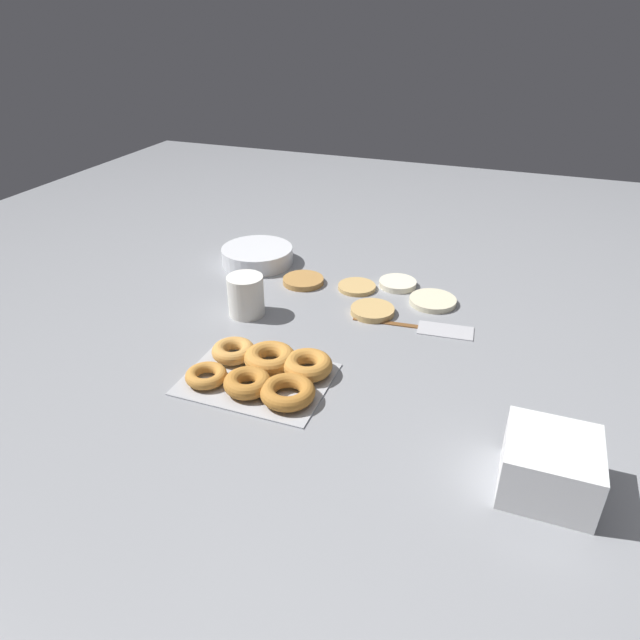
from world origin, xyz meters
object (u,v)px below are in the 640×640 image
pancake_0 (303,281)px  pancake_2 (398,283)px  paper_cup (246,296)px  spatula (432,328)px  pancake_3 (433,301)px  pancake_4 (357,287)px  batter_bowl (257,255)px  container_stack (550,466)px  pancake_1 (372,311)px  donut_tray (265,371)px

pancake_0 → pancake_2: 0.25m
paper_cup → spatula: size_ratio=0.35×
pancake_3 → spatula: (0.02, -0.13, -0.00)m
pancake_2 → pancake_4: bearing=-151.3°
pancake_3 → batter_bowl: batter_bowl is taller
paper_cup → spatula: paper_cup is taller
batter_bowl → container_stack: 0.99m
paper_cup → pancake_1: bearing=20.7°
container_stack → spatula: container_stack is taller
batter_bowl → donut_tray: bearing=-62.7°
pancake_0 → spatula: (0.36, -0.12, -0.00)m
container_stack → spatula: 0.49m
pancake_0 → pancake_1: 0.23m
pancake_1 → spatula: (0.15, -0.02, -0.01)m
pancake_0 → donut_tray: size_ratio=0.38×
pancake_4 → spatula: pancake_4 is taller
pancake_0 → pancake_4: size_ratio=1.11×
pancake_2 → pancake_4: 0.11m
pancake_0 → paper_cup: bearing=-107.4°
donut_tray → spatula: donut_tray is taller
donut_tray → container_stack: 0.53m
pancake_4 → container_stack: container_stack is taller
pancake_1 → paper_cup: (-0.28, -0.10, 0.04)m
pancake_2 → pancake_3: pancake_2 is taller
pancake_2 → pancake_4: size_ratio=1.00×
pancake_4 → paper_cup: (-0.20, -0.22, 0.04)m
batter_bowl → paper_cup: 0.30m
pancake_3 → paper_cup: bearing=-152.9°
pancake_2 → container_stack: bearing=-58.2°
batter_bowl → paper_cup: paper_cup is taller
pancake_2 → paper_cup: (-0.30, -0.27, 0.04)m
pancake_1 → container_stack: container_stack is taller
container_stack → paper_cup: 0.75m
pancake_4 → paper_cup: 0.30m
pancake_0 → donut_tray: bearing=-78.0°
pancake_3 → container_stack: container_stack is taller
pancake_1 → pancake_0: bearing=156.1°
pancake_0 → batter_bowl: bearing=155.9°
pancake_2 → container_stack: size_ratio=0.71×
pancake_0 → container_stack: (0.61, -0.54, 0.04)m
pancake_4 → spatula: bearing=-32.0°
pancake_0 → pancake_2: same height
pancake_2 → pancake_3: 0.12m
pancake_0 → pancake_1: bearing=-23.9°
paper_cup → spatula: 0.43m
pancake_1 → paper_cup: paper_cup is taller
batter_bowl → container_stack: size_ratio=1.46×
pancake_3 → batter_bowl: (-0.51, 0.07, 0.02)m
pancake_0 → pancake_3: (0.34, 0.01, -0.00)m
donut_tray → container_stack: container_stack is taller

